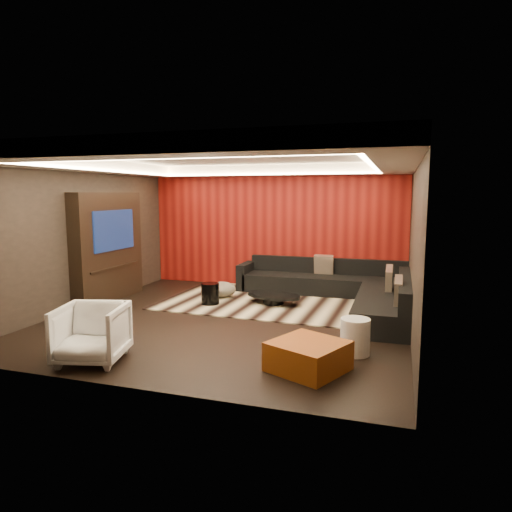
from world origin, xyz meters
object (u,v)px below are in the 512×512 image
(drum_stool, at_px, (210,294))
(armchair, at_px, (92,333))
(orange_ottoman, at_px, (308,356))
(coffee_table, at_px, (273,299))
(sectional_sofa, at_px, (343,290))
(white_side_table, at_px, (355,337))

(drum_stool, height_order, armchair, armchair)
(drum_stool, bearing_deg, armchair, -94.38)
(drum_stool, height_order, orange_ottoman, drum_stool)
(coffee_table, relative_size, armchair, 1.37)
(sectional_sofa, bearing_deg, white_side_table, -80.03)
(armchair, height_order, sectional_sofa, armchair)
(coffee_table, height_order, orange_ottoman, orange_ottoman)
(armchair, bearing_deg, drum_stool, 71.36)
(white_side_table, xyz_separation_m, sectional_sofa, (-0.53, 2.99, 0.01))
(coffee_table, relative_size, white_side_table, 2.28)
(coffee_table, height_order, white_side_table, white_side_table)
(drum_stool, xyz_separation_m, armchair, (-0.25, -3.29, 0.15))
(drum_stool, bearing_deg, orange_ottoman, -47.67)
(sectional_sofa, bearing_deg, orange_ottoman, -89.59)
(sectional_sofa, bearing_deg, armchair, -122.24)
(coffee_table, bearing_deg, orange_ottoman, -67.35)
(orange_ottoman, bearing_deg, coffee_table, 112.65)
(white_side_table, bearing_deg, orange_ottoman, -123.66)
(coffee_table, xyz_separation_m, sectional_sofa, (1.29, 0.59, 0.15))
(white_side_table, bearing_deg, drum_stool, 146.43)
(orange_ottoman, distance_m, armchair, 2.80)
(white_side_table, height_order, orange_ottoman, white_side_table)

